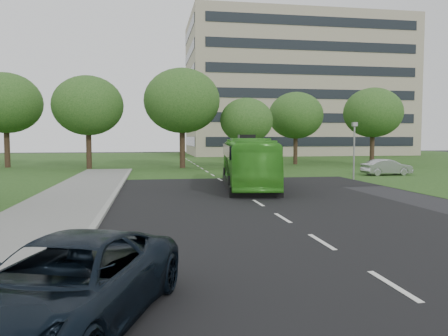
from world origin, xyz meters
The scene contains 13 objects.
ground centered at (0.00, 0.00, 0.00)m, with size 160.00×160.00×0.00m, color black.
street_surfaces centered at (-0.38, 22.75, 0.03)m, with size 120.00×120.00×0.15m.
office_building centered at (21.96, 61.96, 12.50)m, with size 40.10×20.10×25.00m.
tree_park_a centered at (-11.40, 27.76, 6.41)m, with size 7.11×7.11×9.45m.
tree_park_b centered at (-1.90, 27.27, 6.98)m, with size 7.90×7.90×10.35m.
tree_park_c centered at (4.68, 26.09, 4.95)m, with size 5.49×5.49×7.30m.
tree_park_d centered at (11.80, 31.29, 5.79)m, with size 6.46×6.46×8.55m.
tree_park_e centered at (19.92, 28.19, 6.02)m, with size 6.64×6.64×8.86m.
tree_park_f centered at (-20.21, 31.01, 6.81)m, with size 7.50×7.50×10.01m.
bus centered at (1.00, 8.84, 1.58)m, with size 2.65×11.31×3.15m, color green.
sedan centered at (14.52, 15.58, 0.68)m, with size 1.45×4.15×1.37m, color #9E9EA3.
suv centered at (-6.50, -11.06, 0.76)m, with size 2.51×5.45×1.51m, color black.
camera_pole centered at (10.00, 12.41, 2.80)m, with size 0.41×0.38×4.34m.
Camera 1 is at (-5.09, -18.44, 3.19)m, focal length 35.00 mm.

